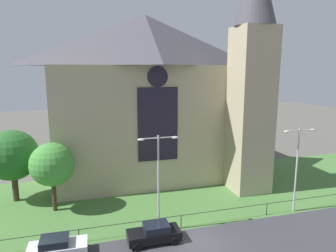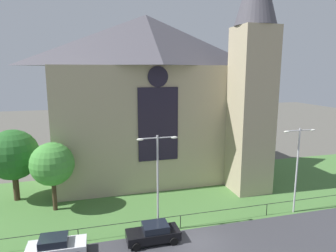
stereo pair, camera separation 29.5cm
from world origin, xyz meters
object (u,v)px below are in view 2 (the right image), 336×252
object	(u,v)px
church_building	(154,96)
streetlamp_far	(298,160)
tree_left_far	(13,155)
streetlamp_near	(158,172)
tree_left_near	(52,164)
parked_car_white	(56,246)
parked_car_black	(153,233)

from	to	relation	value
church_building	streetlamp_far	xyz separation A→B (m)	(10.64, -13.63, -5.04)
church_building	streetlamp_far	bearing A→B (deg)	-52.03
tree_left_far	streetlamp_far	xyz separation A→B (m)	(26.31, -10.07, 0.33)
tree_left_far	streetlamp_near	bearing A→B (deg)	-38.06
tree_left_near	parked_car_white	xyz separation A→B (m)	(0.77, -7.92, -3.90)
streetlamp_near	parked_car_black	xyz separation A→B (m)	(-0.71, -1.44, -4.54)
church_building	streetlamp_far	size ratio (longest dim) A/B	3.16
streetlamp_near	parked_car_black	distance (m)	4.82
church_building	tree_left_far	xyz separation A→B (m)	(-15.67, -3.56, -5.37)
tree_left_far	streetlamp_far	bearing A→B (deg)	-20.95
tree_left_near	parked_car_black	distance (m)	12.01
streetlamp_far	parked_car_black	xyz separation A→B (m)	(-14.15, -1.44, -4.49)
streetlamp_near	tree_left_far	bearing A→B (deg)	141.94
parked_car_white	tree_left_far	bearing A→B (deg)	114.83
streetlamp_near	streetlamp_far	distance (m)	13.44
tree_left_near	parked_car_white	size ratio (longest dim) A/B	1.59
tree_left_far	parked_car_black	distance (m)	17.25
streetlamp_near	streetlamp_far	bearing A→B (deg)	0.00
church_building	parked_car_white	size ratio (longest dim) A/B	6.11
streetlamp_near	streetlamp_far	size ratio (longest dim) A/B	1.01
tree_left_far	parked_car_black	world-z (taller)	tree_left_far
streetlamp_far	streetlamp_near	bearing A→B (deg)	-180.00
streetlamp_far	tree_left_far	bearing A→B (deg)	159.05
tree_left_near	parked_car_black	world-z (taller)	tree_left_near
tree_left_near	streetlamp_near	xyz separation A→B (m)	(8.77, -6.57, 0.64)
streetlamp_far	parked_car_white	size ratio (longest dim) A/B	1.93
church_building	streetlamp_near	xyz separation A→B (m)	(-2.80, -13.63, -4.98)
tree_left_near	parked_car_black	bearing A→B (deg)	-44.84
tree_left_far	streetlamp_far	world-z (taller)	streetlamp_far
tree_left_near	streetlamp_far	bearing A→B (deg)	-16.47
streetlamp_far	parked_car_black	world-z (taller)	streetlamp_far
parked_car_black	church_building	bearing A→B (deg)	-103.31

